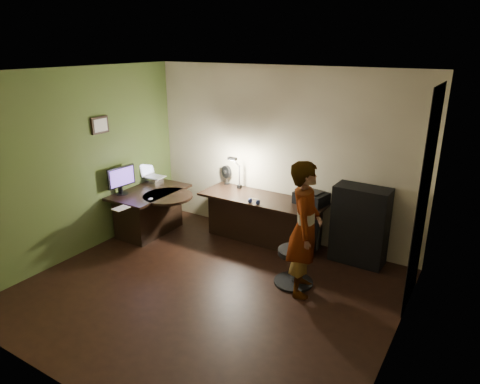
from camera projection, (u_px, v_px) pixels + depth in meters
The scene contains 27 objects.
floor at pixel (207, 291), 5.48m from camera, with size 4.50×4.00×0.01m, color black.
ceiling at pixel (201, 72), 4.58m from camera, with size 4.50×4.00×0.01m, color silver.
wall_back at pixel (280, 155), 6.64m from camera, with size 4.50×0.01×2.70m, color #BEB28E.
wall_front at pixel (56, 262), 3.42m from camera, with size 4.50×0.01×2.70m, color #BEB28E.
wall_left at pixel (77, 164), 6.14m from camera, with size 0.01×4.00×2.70m, color #BEB28E.
wall_right at pixel (404, 234), 3.91m from camera, with size 0.01×4.00×2.70m, color #BEB28E.
green_wall_overlay at pixel (78, 164), 6.13m from camera, with size 0.00×4.00×2.70m, color #4A5F29.
arched_doorway at pixel (423, 201), 4.86m from camera, with size 0.01×0.90×2.60m, color black.
french_door at pixel (383, 289), 3.58m from camera, with size 0.02×0.92×2.10m, color white.
framed_picture at pixel (100, 125), 6.32m from camera, with size 0.04×0.30×0.25m, color black.
desk_left at pixel (151, 212), 7.04m from camera, with size 0.78×1.27×0.73m, color black.
desk_right at pixel (261, 220), 6.71m from camera, with size 1.98×0.69×0.74m, color black.
cabinet at pixel (360, 225), 6.03m from camera, with size 0.76×0.38×1.13m, color black.
laptop_stand at pixel (154, 180), 7.35m from camera, with size 0.24×0.20×0.10m, color silver.
laptop at pixel (154, 170), 7.29m from camera, with size 0.36×0.33×0.24m, color silver.
monitor at pixel (121, 184), 6.74m from camera, with size 0.10×0.50×0.33m, color black.
mouse at pixel (150, 199), 6.54m from camera, with size 0.06×0.08×0.03m, color silver.
phone at pixel (152, 184), 7.25m from camera, with size 0.06×0.13×0.01m, color black.
pen at pixel (153, 195), 6.76m from camera, with size 0.01×0.12×0.01m, color black.
speaker at pixel (120, 188), 6.79m from camera, with size 0.07×0.07×0.19m, color black.
notepad at pixel (121, 208), 6.21m from camera, with size 0.16×0.23×0.01m, color silver.
desk_fan at pixel (227, 175), 7.18m from camera, with size 0.21×0.12×0.33m, color black.
headphones at pixel (254, 201), 6.35m from camera, with size 0.17×0.07×0.08m, color navy.
printer at pixel (311, 198), 6.32m from camera, with size 0.45×0.35×0.20m, color black.
desk_lamp at pixel (239, 171), 6.92m from camera, with size 0.15×0.27×0.60m, color black.
office_chair at pixel (295, 252), 5.50m from camera, with size 0.51×0.51×0.92m, color black.
person at pixel (305, 229), 5.20m from camera, with size 0.61×0.41×1.72m, color #D8A88C.
Camera 1 is at (2.84, -3.83, 3.00)m, focal length 32.00 mm.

